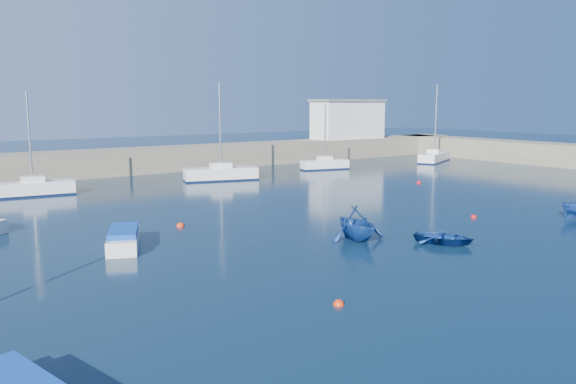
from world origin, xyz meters
TOP-DOWN VIEW (x-y plane):
  - ground at (0.00, 0.00)m, footprint 220.00×220.00m
  - back_wall at (0.00, 46.00)m, footprint 96.00×4.50m
  - right_arm at (44.00, 32.00)m, footprint 4.50×32.00m
  - harbor_office at (30.00, 46.00)m, footprint 10.00×4.00m
  - sailboat_5 at (-12.04, 36.00)m, footprint 6.42×2.53m
  - sailboat_6 at (4.73, 35.48)m, footprint 7.28×3.83m
  - sailboat_7 at (18.63, 36.78)m, footprint 5.64×2.77m
  - sailboat_8 at (35.36, 35.31)m, footprint 7.62×5.04m
  - motorboat_1 at (-11.64, 15.63)m, footprint 2.94×4.41m
  - dinghy_center at (2.50, 6.68)m, footprint 3.37×3.74m
  - dinghy_left at (-0.70, 10.02)m, footprint 3.59×3.99m
  - buoy_0 at (-7.99, 2.86)m, footprint 0.42×0.42m
  - buoy_1 at (9.64, 10.12)m, footprint 0.40×0.40m
  - buoy_3 at (-7.15, 18.63)m, footprint 0.49×0.49m
  - buoy_4 at (18.94, 23.14)m, footprint 0.43×0.43m

SIDE VIEW (x-z plane):
  - ground at x=0.00m, z-range 0.00..0.00m
  - buoy_0 at x=-7.99m, z-range -0.21..0.21m
  - buoy_1 at x=9.64m, z-range -0.20..0.20m
  - buoy_3 at x=-7.15m, z-range -0.25..0.25m
  - buoy_4 at x=18.94m, z-range -0.21..0.21m
  - dinghy_center at x=2.50m, z-range 0.00..0.64m
  - motorboat_1 at x=-11.64m, z-range -0.03..0.99m
  - sailboat_7 at x=18.63m, z-range -3.06..4.24m
  - sailboat_5 at x=-12.04m, z-range -3.53..4.79m
  - sailboat_8 at x=35.36m, z-range -4.22..5.49m
  - sailboat_6 at x=4.73m, z-range -3.96..5.32m
  - dinghy_left at x=-0.70m, z-range 0.00..1.85m
  - back_wall at x=0.00m, z-range 0.00..2.60m
  - right_arm at x=44.00m, z-range 0.00..2.60m
  - harbor_office at x=30.00m, z-range 2.60..7.60m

